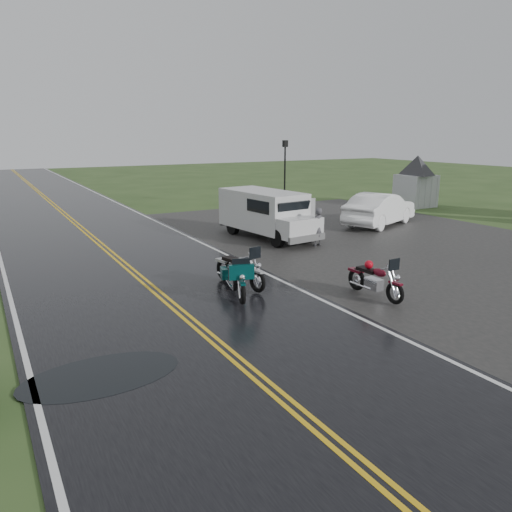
{
  "coord_description": "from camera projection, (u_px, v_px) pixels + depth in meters",
  "views": [
    {
      "loc": [
        -4.29,
        -10.62,
        4.6
      ],
      "look_at": [
        2.8,
        2.0,
        1.0
      ],
      "focal_mm": 35.0,
      "sensor_mm": 36.0,
      "label": 1
    }
  ],
  "objects": [
    {
      "name": "ground",
      "position": [
        196.0,
        327.0,
        12.13
      ],
      "size": [
        120.0,
        120.0,
        0.0
      ],
      "primitive_type": "plane",
      "color": "#2D471E",
      "rests_on": "ground"
    },
    {
      "name": "road",
      "position": [
        102.0,
        246.0,
        20.59
      ],
      "size": [
        8.0,
        100.0,
        0.04
      ],
      "primitive_type": "cube",
      "color": "black",
      "rests_on": "ground"
    },
    {
      "name": "parking_pad",
      "position": [
        387.0,
        241.0,
        21.59
      ],
      "size": [
        14.0,
        24.0,
        0.03
      ],
      "primitive_type": "cube",
      "color": "black",
      "rests_on": "ground"
    },
    {
      "name": "visitor_center",
      "position": [
        417.0,
        168.0,
        31.21
      ],
      "size": [
        16.0,
        10.0,
        4.8
      ],
      "primitive_type": null,
      "color": "#A8AAAD",
      "rests_on": "ground"
    },
    {
      "name": "motorcycle_red",
      "position": [
        396.0,
        284.0,
        13.42
      ],
      "size": [
        0.82,
        2.11,
        1.23
      ],
      "primitive_type": null,
      "rotation": [
        0.0,
        0.0,
        0.03
      ],
      "color": "#560917",
      "rests_on": "ground"
    },
    {
      "name": "motorcycle_teal",
      "position": [
        242.0,
        284.0,
        13.4
      ],
      "size": [
        1.36,
        2.28,
        1.27
      ],
      "primitive_type": null,
      "rotation": [
        0.0,
        0.0,
        -0.29
      ],
      "color": "#053A3A",
      "rests_on": "ground"
    },
    {
      "name": "motorcycle_silver",
      "position": [
        257.0,
        273.0,
        14.39
      ],
      "size": [
        1.21,
        2.35,
        1.33
      ],
      "primitive_type": null,
      "rotation": [
        0.0,
        0.0,
        0.18
      ],
      "color": "#A3A7AB",
      "rests_on": "ground"
    },
    {
      "name": "van_white",
      "position": [
        278.0,
        222.0,
        20.15
      ],
      "size": [
        2.65,
        5.62,
        2.13
      ],
      "primitive_type": null,
      "rotation": [
        0.0,
        0.0,
        0.12
      ],
      "color": "silver",
      "rests_on": "ground"
    },
    {
      "name": "person_at_van",
      "position": [
        317.0,
        228.0,
        20.47
      ],
      "size": [
        0.67,
        0.55,
        1.58
      ],
      "primitive_type": "imported",
      "rotation": [
        0.0,
        0.0,
        3.49
      ],
      "color": "#464549",
      "rests_on": "ground"
    },
    {
      "name": "sedan_white",
      "position": [
        380.0,
        210.0,
        25.07
      ],
      "size": [
        5.23,
        3.44,
        1.63
      ],
      "primitive_type": "imported",
      "rotation": [
        0.0,
        0.0,
        1.95
      ],
      "color": "white",
      "rests_on": "ground"
    },
    {
      "name": "lamp_post_far_right",
      "position": [
        285.0,
        175.0,
        30.35
      ],
      "size": [
        0.36,
        0.36,
        4.18
      ],
      "primitive_type": null,
      "color": "black",
      "rests_on": "ground"
    }
  ]
}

